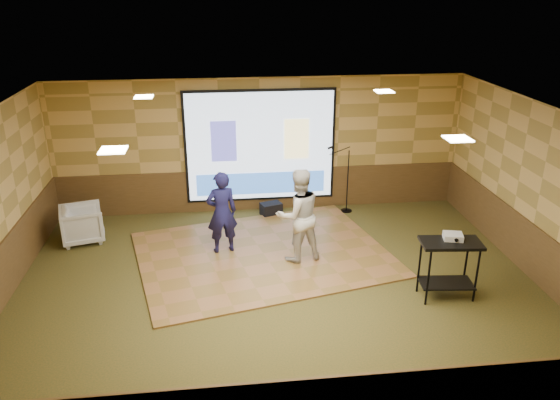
{
  "coord_description": "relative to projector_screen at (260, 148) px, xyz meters",
  "views": [
    {
      "loc": [
        -0.92,
        -8.1,
        4.9
      ],
      "look_at": [
        0.12,
        0.75,
        1.3
      ],
      "focal_mm": 35.0,
      "sensor_mm": 36.0,
      "label": 1
    }
  ],
  "objects": [
    {
      "name": "mic_stand",
      "position": [
        1.86,
        -0.33,
        -0.98
      ],
      "size": [
        0.61,
        0.25,
        1.56
      ],
      "rotation": [
        0.0,
        0.0,
        -0.23
      ],
      "color": "black",
      "rests_on": "ground"
    },
    {
      "name": "downlight_ne",
      "position": [
        2.2,
        -1.64,
        1.5
      ],
      "size": [
        0.32,
        0.32,
        0.02
      ],
      "primitive_type": "cube",
      "color": "#FFEDBF",
      "rests_on": "room_shell"
    },
    {
      "name": "duffel_bag",
      "position": [
        0.19,
        -0.34,
        -1.34
      ],
      "size": [
        0.52,
        0.43,
        0.28
      ],
      "primitive_type": "cube",
      "rotation": [
        0.0,
        0.0,
        0.33
      ],
      "color": "black",
      "rests_on": "ground"
    },
    {
      "name": "wainscot_left",
      "position": [
        -4.48,
        -3.44,
        -1.0
      ],
      "size": [
        0.04,
        7.0,
        0.95
      ],
      "primitive_type": "cube",
      "color": "#4A3418",
      "rests_on": "ground"
    },
    {
      "name": "projector_screen",
      "position": [
        0.0,
        0.0,
        0.0
      ],
      "size": [
        3.32,
        0.06,
        2.52
      ],
      "color": "black",
      "rests_on": "room_shell"
    },
    {
      "name": "wainscot_back",
      "position": [
        0.0,
        0.04,
        -1.0
      ],
      "size": [
        9.0,
        0.04,
        0.95
      ],
      "primitive_type": "cube",
      "color": "#4A3418",
      "rests_on": "ground"
    },
    {
      "name": "dance_floor",
      "position": [
        -0.15,
        -2.25,
        -1.46
      ],
      "size": [
        5.28,
        4.45,
        0.03
      ],
      "primitive_type": "cube",
      "rotation": [
        0.0,
        0.0,
        0.22
      ],
      "color": "#915F35",
      "rests_on": "ground"
    },
    {
      "name": "ground",
      "position": [
        0.0,
        -3.44,
        -1.47
      ],
      "size": [
        9.0,
        9.0,
        0.0
      ],
      "primitive_type": "plane",
      "color": "#323A1A",
      "rests_on": "ground"
    },
    {
      "name": "player_right",
      "position": [
        0.47,
        -2.53,
        -0.56
      ],
      "size": [
        1.0,
        0.87,
        1.77
      ],
      "primitive_type": "imported",
      "rotation": [
        0.0,
        0.0,
        3.4
      ],
      "color": "beige",
      "rests_on": "dance_floor"
    },
    {
      "name": "banquet_chair",
      "position": [
        -3.69,
        -1.2,
        -1.11
      ],
      "size": [
        0.98,
        0.96,
        0.73
      ],
      "primitive_type": "imported",
      "rotation": [
        0.0,
        0.0,
        1.83
      ],
      "color": "gray",
      "rests_on": "ground"
    },
    {
      "name": "av_table",
      "position": [
        2.72,
        -4.07,
        -0.76
      ],
      "size": [
        0.96,
        0.51,
        1.01
      ],
      "rotation": [
        0.0,
        0.0,
        -0.1
      ],
      "color": "black",
      "rests_on": "ground"
    },
    {
      "name": "wainscot_right",
      "position": [
        4.48,
        -3.44,
        -1.0
      ],
      "size": [
        0.04,
        7.0,
        0.95
      ],
      "primitive_type": "cube",
      "color": "#4A3418",
      "rests_on": "ground"
    },
    {
      "name": "downlight_se",
      "position": [
        2.2,
        -4.94,
        1.5
      ],
      "size": [
        0.32,
        0.32,
        0.02
      ],
      "primitive_type": "cube",
      "color": "#FFEDBF",
      "rests_on": "room_shell"
    },
    {
      "name": "room_shell",
      "position": [
        0.0,
        -3.44,
        0.62
      ],
      "size": [
        9.04,
        7.04,
        3.02
      ],
      "color": "tan",
      "rests_on": "ground"
    },
    {
      "name": "projector",
      "position": [
        2.78,
        -3.99,
        -0.41
      ],
      "size": [
        0.35,
        0.31,
        0.1
      ],
      "primitive_type": "cube",
      "rotation": [
        0.0,
        0.0,
        -0.25
      ],
      "color": "silver",
      "rests_on": "av_table"
    },
    {
      "name": "downlight_nw",
      "position": [
        -2.2,
        -1.64,
        1.5
      ],
      "size": [
        0.32,
        0.32,
        0.02
      ],
      "primitive_type": "cube",
      "color": "#FFEDBF",
      "rests_on": "room_shell"
    },
    {
      "name": "player_left",
      "position": [
        -0.91,
        -2.04,
        -0.64
      ],
      "size": [
        0.65,
        0.5,
        1.61
      ],
      "primitive_type": "imported",
      "rotation": [
        0.0,
        0.0,
        3.35
      ],
      "color": "#161543",
      "rests_on": "dance_floor"
    },
    {
      "name": "downlight_sw",
      "position": [
        -2.2,
        -4.94,
        1.5
      ],
      "size": [
        0.32,
        0.32,
        0.02
      ],
      "primitive_type": "cube",
      "color": "#FFEDBF",
      "rests_on": "room_shell"
    }
  ]
}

